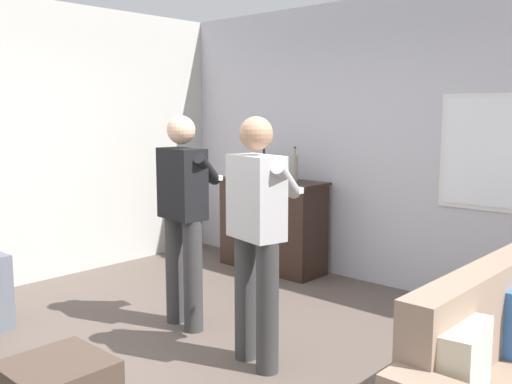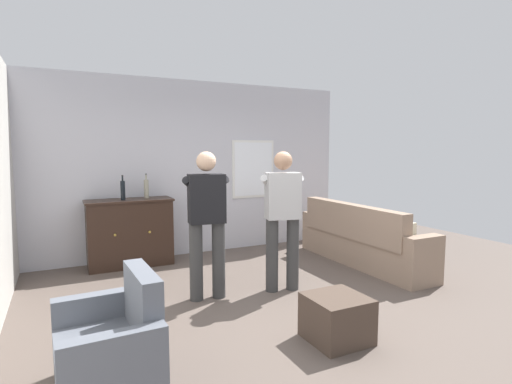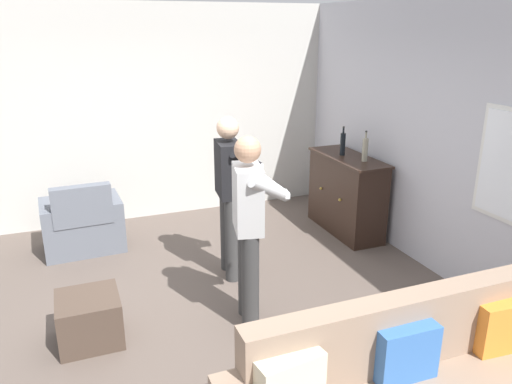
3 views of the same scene
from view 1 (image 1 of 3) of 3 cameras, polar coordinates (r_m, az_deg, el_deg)
name	(u,v)px [view 1 (image 1 of 3)]	position (r m, az deg, el deg)	size (l,w,h in m)	color
ground	(177,370)	(4.01, -7.93, -17.24)	(10.40, 10.40, 0.00)	brown
wall_back_with_window	(388,144)	(5.69, 13.08, 4.72)	(5.20, 0.15, 2.80)	silver
sideboard_cabinet	(272,225)	(6.19, 1.62, -3.28)	(1.22, 0.49, 0.98)	black
bottle_wine_green	(295,168)	(5.97, 3.89, 2.44)	(0.07, 0.07, 0.36)	gray
bottle_liquor_amber	(264,166)	(6.13, 0.80, 2.60)	(0.06, 0.06, 0.36)	black
person_standing_left	(184,211)	(4.50, -7.23, -1.89)	(0.55, 0.50, 1.68)	#383838
person_standing_right	(258,230)	(3.77, 0.16, -3.77)	(0.54, 0.51, 1.68)	#383838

